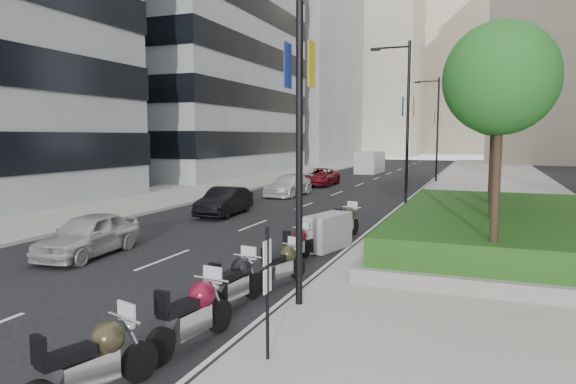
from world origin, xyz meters
The scene contains 30 objects.
ground centered at (0.00, 0.00, 0.00)m, with size 160.00×160.00×0.00m, color black.
sidewalk_right centered at (9.00, 30.00, 0.07)m, with size 10.00×100.00×0.15m, color #9E9B93.
sidewalk_left centered at (-12.00, 30.00, 0.07)m, with size 8.00×100.00×0.15m, color #9E9B93.
lane_edge centered at (3.70, 30.00, 0.01)m, with size 0.12×100.00×0.01m, color silver.
lane_centre centered at (-1.50, 30.00, 0.01)m, with size 0.12×100.00×0.01m, color silver.
building_grey_far centered at (-24.00, 70.00, 15.00)m, with size 22.00×26.00×30.00m, color gray.
building_cream_left centered at (-18.00, 100.00, 17.00)m, with size 26.00×24.00×34.00m, color #B7AD93.
building_cream_centre centered at (2.00, 120.00, 19.00)m, with size 30.00×24.00×38.00m, color #B7AD93.
planter centered at (10.00, 10.00, 0.35)m, with size 10.00×14.00×0.40m, color gray.
hedge centered at (10.00, 10.00, 0.95)m, with size 9.40×13.40×0.80m, color #264D16.
tree_0 centered at (8.50, 4.00, 5.42)m, with size 2.80×2.80×6.30m.
tree_1 centered at (8.50, 8.00, 5.42)m, with size 2.80×2.80×6.30m.
tree_2 centered at (8.50, 12.00, 5.42)m, with size 2.80×2.80×6.30m.
tree_3 centered at (8.50, 16.00, 5.42)m, with size 2.80×2.80×6.30m.
lamp_post_0 centered at (4.14, 1.00, 5.07)m, with size 2.34×0.45×9.00m.
lamp_post_1 centered at (4.14, 18.00, 5.07)m, with size 2.34×0.45×9.00m.
lamp_post_2 centered at (4.14, 36.00, 5.07)m, with size 2.34×0.45×9.00m.
parking_sign centered at (4.80, -2.00, 1.46)m, with size 0.06×0.32×2.50m.
motorcycle_0 centered at (2.80, -4.01, 0.63)m, with size 0.96×2.32×1.19m.
motorcycle_1 centered at (3.13, -1.70, 0.65)m, with size 0.82×2.45×1.22m.
motorcycle_2 centered at (2.87, 0.59, 0.62)m, with size 0.78×2.33×1.16m.
motorcycle_3 centered at (3.19, 2.74, 0.56)m, with size 0.82×2.08×1.05m.
motorcycle_4 centered at (2.66, 5.33, 0.56)m, with size 0.70×2.10×1.04m.
motorcycle_5 centered at (3.08, 7.39, 0.63)m, with size 1.34×2.24×1.27m.
motorcycle_6 centered at (3.18, 9.65, 0.64)m, with size 0.80×2.39×1.19m.
car_a centered at (-4.20, 3.58, 0.72)m, with size 1.70×4.22×1.44m, color #B2B2B4.
car_b centered at (-4.16, 13.20, 0.71)m, with size 1.51×4.32×1.42m, color black.
car_c centered at (-4.19, 22.44, 0.70)m, with size 1.97×4.85×1.41m, color silver.
car_d centered at (-4.37, 30.11, 0.70)m, with size 2.33×5.06×1.41m, color maroon.
delivery_van centered at (-3.64, 45.85, 1.10)m, with size 2.30×5.66×2.35m.
Camera 1 is at (8.23, -9.91, 4.03)m, focal length 32.00 mm.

